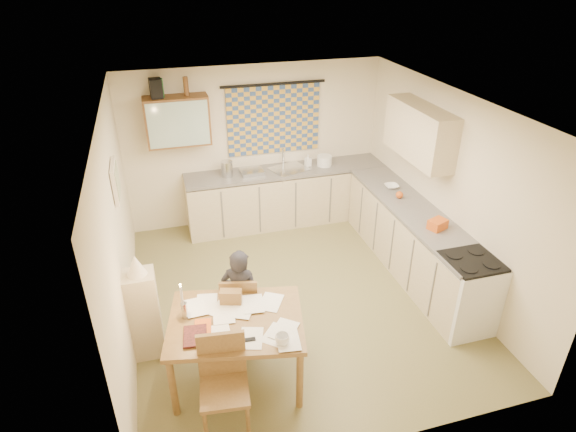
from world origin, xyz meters
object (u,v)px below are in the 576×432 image
object	(u,v)px
counter_back	(290,196)
counter_right	(412,241)
shelf_stand	(145,314)
chair_far	(241,317)
person	(241,297)
stove	(465,294)
dining_table	(238,348)

from	to	relation	value
counter_back	counter_right	distance (m)	2.16
counter_back	shelf_stand	world-z (taller)	shelf_stand
chair_far	person	bearing A→B (deg)	110.91
person	counter_back	bearing A→B (deg)	-89.21
person	counter_right	bearing A→B (deg)	-135.50
stove	chair_far	xyz separation A→B (m)	(-2.52, 0.53, -0.19)
counter_back	dining_table	distance (m)	3.40
dining_table	shelf_stand	world-z (taller)	shelf_stand
stove	person	world-z (taller)	person
chair_far	shelf_stand	world-z (taller)	shelf_stand
counter_right	shelf_stand	distance (m)	3.60
counter_back	person	distance (m)	2.86
stove	dining_table	size ratio (longest dim) A/B	0.63
counter_back	chair_far	world-z (taller)	counter_back
counter_right	person	world-z (taller)	person
counter_right	dining_table	bearing A→B (deg)	-154.39
counter_right	chair_far	distance (m)	2.62
counter_back	person	size ratio (longest dim) A/B	2.78
chair_far	person	size ratio (longest dim) A/B	0.74
stove	dining_table	xyz separation A→B (m)	(-2.66, -0.04, -0.08)
counter_back	shelf_stand	xyz separation A→B (m)	(-2.33, -2.45, 0.07)
stove	person	distance (m)	2.56
stove	chair_far	size ratio (longest dim) A/B	1.05
chair_far	person	world-z (taller)	person
person	dining_table	bearing A→B (deg)	102.44
counter_right	shelf_stand	size ratio (longest dim) A/B	2.83
counter_right	dining_table	distance (m)	2.95
dining_table	person	distance (m)	0.59
counter_back	shelf_stand	size ratio (longest dim) A/B	3.17
stove	chair_far	world-z (taller)	stove
counter_right	dining_table	size ratio (longest dim) A/B	1.99
stove	person	xyz separation A→B (m)	(-2.51, 0.49, 0.13)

